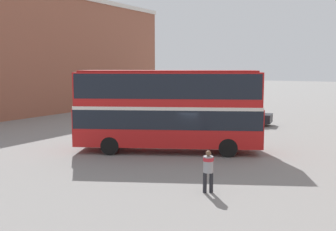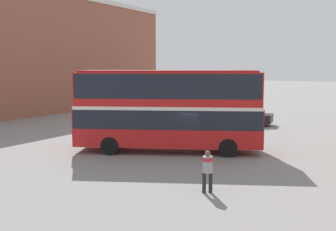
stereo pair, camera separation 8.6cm
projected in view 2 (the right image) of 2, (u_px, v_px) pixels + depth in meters
name	position (u px, v px, depth m)	size (l,w,h in m)	color
ground_plane	(185.00, 152.00, 23.24)	(240.00, 240.00, 0.00)	gray
building_row_left	(35.00, 54.00, 44.59)	(9.77, 36.00, 12.98)	#935642
double_decker_bus	(168.00, 105.00, 23.12)	(10.85, 7.13, 4.83)	red
pedestrian_foreground	(208.00, 167.00, 15.70)	(0.59, 0.59, 1.73)	#232328
parked_car_kerb_far	(248.00, 116.00, 34.14)	(4.39, 2.47, 1.46)	black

